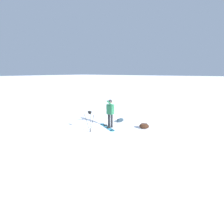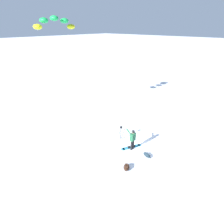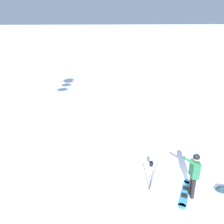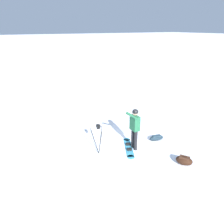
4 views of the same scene
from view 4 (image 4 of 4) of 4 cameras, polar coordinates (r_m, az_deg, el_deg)
The scene contains 6 objects.
ground_plane at distance 10.17m, azimuth 3.78°, elevation -7.25°, with size 300.00×300.00×0.00m, color white.
snowboarder at distance 9.10m, azimuth 5.74°, elevation -3.26°, with size 0.68×0.47×1.78m.
snowboard at distance 9.60m, azimuth 4.24°, elevation -8.92°, with size 0.97×1.59×0.10m.
gear_bag_large at distance 8.88m, azimuth 17.82°, elevation -11.57°, with size 0.64×0.72×0.32m.
camera_tripod at distance 8.79m, azimuth -3.48°, elevation -5.34°, with size 0.53×0.52×1.26m.
gear_bag_small at distance 10.32m, azimuth 11.19°, elevation -6.42°, with size 0.71×0.42×0.24m.
Camera 4 is at (5.08, 7.40, 4.79)m, focal length 36.07 mm.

